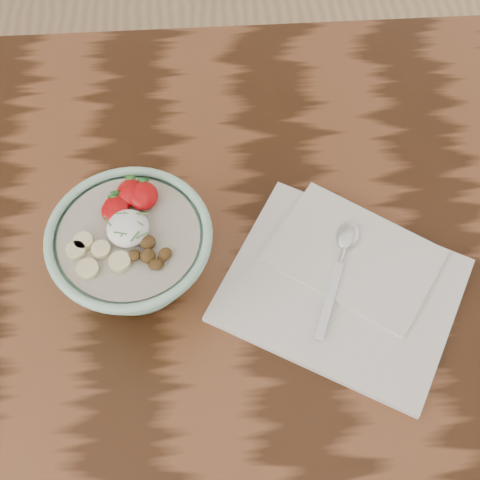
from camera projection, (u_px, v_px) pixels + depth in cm
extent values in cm
cube|color=#331B0C|center=(130.00, 287.00, 87.00)|extent=(160.00, 90.00, 4.00)
cylinder|color=#9CD1B5|center=(140.00, 275.00, 84.96)|extent=(8.51, 8.51, 1.22)
torus|color=#9CD1B5|center=(128.00, 236.00, 76.34)|extent=(19.34, 19.34, 1.11)
cylinder|color=beige|center=(129.00, 239.00, 76.87)|extent=(16.40, 16.40, 1.01)
ellipsoid|color=white|center=(128.00, 228.00, 75.88)|extent=(4.89, 4.89, 2.69)
ellipsoid|color=#B2080B|center=(116.00, 207.00, 77.40)|extent=(3.05, 3.36, 1.68)
cone|color=#286623|center=(116.00, 196.00, 77.82)|extent=(1.40, 1.03, 1.52)
ellipsoid|color=#B2080B|center=(113.00, 211.00, 77.25)|extent=(2.85, 3.14, 1.57)
cone|color=#286623|center=(113.00, 200.00, 77.63)|extent=(1.40, 1.03, 1.52)
ellipsoid|color=#B2080B|center=(143.00, 196.00, 78.05)|extent=(3.53, 3.88, 1.94)
cone|color=#286623|center=(143.00, 183.00, 78.57)|extent=(1.40, 1.03, 1.52)
ellipsoid|color=#B2080B|center=(131.00, 192.00, 78.35)|extent=(3.33, 3.66, 1.83)
cone|color=#286623|center=(131.00, 180.00, 78.83)|extent=(1.40, 1.03, 1.52)
cylinder|color=beige|center=(84.00, 241.00, 75.67)|extent=(2.20, 2.20, 0.70)
cylinder|color=beige|center=(87.00, 269.00, 73.89)|extent=(2.48, 2.48, 0.70)
cylinder|color=beige|center=(101.00, 249.00, 75.13)|extent=(2.17, 2.17, 0.70)
cylinder|color=beige|center=(76.00, 250.00, 75.07)|extent=(2.23, 2.23, 0.70)
cylinder|color=beige|center=(120.00, 262.00, 74.36)|extent=(2.48, 2.48, 0.70)
ellipsoid|color=brown|center=(148.00, 256.00, 74.46)|extent=(2.11, 2.16, 1.29)
ellipsoid|color=brown|center=(134.00, 255.00, 74.64)|extent=(1.87, 1.83, 0.91)
ellipsoid|color=brown|center=(165.00, 254.00, 74.67)|extent=(2.17, 2.15, 1.22)
ellipsoid|color=brown|center=(156.00, 265.00, 73.93)|extent=(1.81, 1.39, 1.03)
ellipsoid|color=brown|center=(148.00, 242.00, 75.32)|extent=(2.13, 2.09, 1.35)
ellipsoid|color=brown|center=(146.00, 239.00, 75.60)|extent=(1.74, 1.93, 1.03)
ellipsoid|color=brown|center=(162.00, 258.00, 74.54)|extent=(1.62, 1.69, 0.76)
cylinder|color=#437C34|center=(128.00, 214.00, 75.57)|extent=(1.01, 0.70, 0.22)
cylinder|color=#437C34|center=(138.00, 222.00, 75.08)|extent=(1.22, 1.13, 0.23)
cylinder|color=#437C34|center=(121.00, 233.00, 74.34)|extent=(1.52, 0.54, 0.23)
cylinder|color=#437C34|center=(125.00, 231.00, 74.51)|extent=(1.11, 1.56, 0.24)
cylinder|color=#437C34|center=(133.00, 221.00, 75.16)|extent=(1.43, 0.75, 0.23)
cylinder|color=#437C34|center=(142.00, 235.00, 74.21)|extent=(1.35, 0.85, 0.23)
cylinder|color=#437C34|center=(135.00, 236.00, 74.13)|extent=(1.03, 1.34, 0.23)
cylinder|color=#437C34|center=(142.00, 213.00, 75.63)|extent=(1.42, 0.29, 0.23)
cylinder|color=#437C34|center=(123.00, 214.00, 75.62)|extent=(1.39, 0.31, 0.23)
cylinder|color=#437C34|center=(107.00, 221.00, 75.13)|extent=(0.97, 1.45, 0.24)
cube|color=silver|center=(341.00, 290.00, 84.00)|extent=(35.22, 33.20, 1.07)
cube|color=silver|center=(354.00, 256.00, 85.44)|extent=(24.59, 23.09, 0.64)
cube|color=silver|center=(329.00, 300.00, 81.82)|extent=(4.93, 10.54, 0.33)
cylinder|color=silver|center=(343.00, 253.00, 84.92)|extent=(1.65, 2.89, 0.66)
ellipsoid|color=silver|center=(348.00, 235.00, 86.11)|extent=(4.29, 5.11, 0.90)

